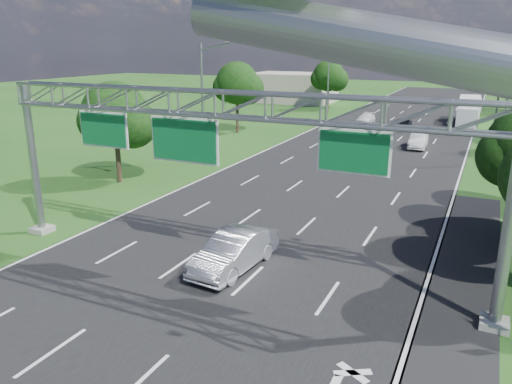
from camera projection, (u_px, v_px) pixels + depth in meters
The scene contains 17 objects.
ground at pixel (333, 178), 38.42m from camera, with size 220.00×220.00×0.00m, color #1C4414.
road at pixel (333, 178), 38.42m from camera, with size 18.00×180.00×0.02m, color black.
road_flare at pixel (459, 296), 20.37m from camera, with size 3.00×30.00×0.02m, color black.
sign_gantry at pixel (221, 119), 20.71m from camera, with size 23.50×1.00×9.56m.
traffic_signal at pixel (470, 82), 64.23m from camera, with size 12.21×0.24×7.00m.
streetlight_l_near at pixel (204, 98), 41.45m from camera, with size 2.97×0.22×10.16m.
streetlight_l_far at pixel (330, 75), 71.80m from camera, with size 2.97×0.22×10.16m.
streetlight_r_mid at pixel (505, 99), 40.88m from camera, with size 2.97×0.22×10.16m.
tree_verge_la at pixel (116, 118), 35.85m from camera, with size 5.76×4.80×7.40m.
tree_verge_lb at pixel (238, 85), 56.43m from camera, with size 5.76×4.80×8.06m.
tree_verge_lc at pixel (329, 77), 77.00m from camera, with size 5.76×4.80×7.62m.
building_left at pixel (293, 88), 88.32m from camera, with size 14.00×10.00×5.00m, color #AA9D8F.
silver_sedan at pixel (234, 251), 22.60m from camera, with size 1.82×5.23×1.72m, color #9EA1A9.
car_queue_a at pixel (366, 119), 64.61m from camera, with size 1.74×4.29×1.25m, color white.
car_queue_b at pixel (402, 124), 59.91m from camera, with size 2.05×4.45×1.24m, color black.
car_queue_d at pixel (418, 141), 49.14m from camera, with size 1.54×4.41×1.45m, color silver.
box_truck at pixel (469, 111), 64.49m from camera, with size 2.84×8.88×3.33m.
Camera 1 is at (10.49, -6.12, 9.86)m, focal length 35.00 mm.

